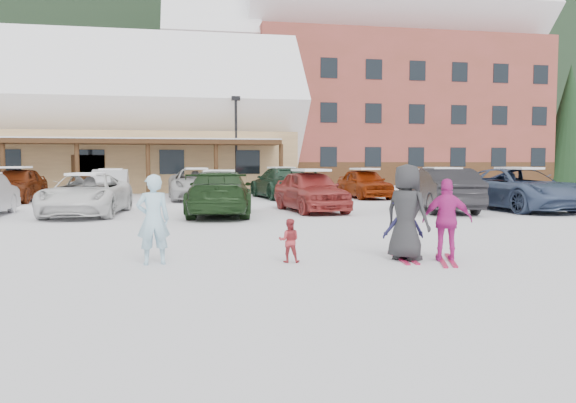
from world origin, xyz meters
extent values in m
plane|color=white|center=(0.00, 0.00, 0.00)|extent=(160.00, 160.00, 0.00)
cube|color=black|center=(0.00, 85.00, 19.00)|extent=(300.00, 70.00, 38.00)
cube|color=tan|center=(-9.00, 28.00, 1.80)|extent=(28.00, 10.00, 3.60)
cube|color=#422814|center=(-9.00, 21.80, 2.90)|extent=(25.20, 2.60, 0.25)
cube|color=white|center=(-9.00, 28.00, 5.54)|extent=(29.12, 9.69, 9.69)
cube|color=brown|center=(16.00, 38.00, 6.00)|extent=(24.00, 14.00, 12.00)
cube|color=brown|center=(0.50, 38.00, 4.50)|extent=(7.00, 12.60, 9.00)
cube|color=white|center=(16.00, 38.00, 14.69)|extent=(24.96, 13.57, 13.57)
cube|color=#422814|center=(16.00, 31.04, 0.90)|extent=(24.00, 0.10, 1.80)
cylinder|color=black|center=(1.31, 23.04, 2.69)|extent=(0.16, 0.16, 5.39)
cube|color=black|center=(1.31, 23.04, 5.51)|extent=(0.50, 0.25, 0.25)
cylinder|color=black|center=(30.00, 32.00, 0.66)|extent=(0.60, 0.60, 1.32)
cone|color=black|center=(30.00, 32.00, 6.27)|extent=(4.84, 4.84, 9.90)
cylinder|color=black|center=(6.00, 44.00, 0.54)|extent=(0.60, 0.60, 1.08)
cone|color=black|center=(6.00, 44.00, 5.13)|extent=(3.96, 3.96, 8.10)
cylinder|color=black|center=(34.00, 46.00, 0.69)|extent=(0.60, 0.60, 1.38)
cone|color=black|center=(34.00, 46.00, 6.55)|extent=(5.06, 5.06, 10.35)
imported|color=#A8D8EE|center=(-2.28, -0.03, 0.79)|extent=(0.63, 0.47, 1.58)
imported|color=#AA3037|center=(0.08, -0.27, 0.39)|extent=(0.44, 0.37, 0.78)
imported|color=#1C1A41|center=(2.24, -0.26, 0.59)|extent=(0.81, 0.53, 1.18)
cube|color=#AC1842|center=(2.24, -0.26, 0.01)|extent=(0.38, 1.41, 0.03)
imported|color=#C3268B|center=(2.90, -0.67, 0.75)|extent=(0.95, 0.64, 1.49)
cube|color=#AC1842|center=(2.90, -0.67, 0.01)|extent=(0.67, 1.38, 0.03)
imported|color=#29292B|center=(2.23, -0.44, 0.88)|extent=(0.95, 1.02, 1.75)
imported|color=white|center=(-4.97, 9.76, 0.70)|extent=(2.71, 5.21, 1.40)
imported|color=#1C3518|center=(-0.56, 8.87, 0.75)|extent=(2.63, 5.35, 1.50)
imported|color=#A0312E|center=(2.79, 9.83, 0.76)|extent=(2.31, 4.62, 1.51)
imported|color=black|center=(7.48, 8.99, 0.79)|extent=(2.40, 4.98, 1.57)
imported|color=#3D4E70|center=(10.55, 9.00, 0.79)|extent=(3.11, 5.88, 1.57)
imported|color=#63230D|center=(-9.17, 17.08, 0.79)|extent=(1.96, 4.65, 1.57)
imported|color=silver|center=(-5.07, 17.15, 0.73)|extent=(1.85, 4.53, 1.46)
imported|color=#BBBBBB|center=(-1.16, 17.04, 0.75)|extent=(2.76, 5.51, 1.50)
imported|color=#1D3B29|center=(2.99, 17.30, 0.77)|extent=(2.78, 5.50, 1.53)
imported|color=maroon|center=(7.09, 16.66, 0.74)|extent=(1.98, 4.41, 1.47)
imported|color=black|center=(10.32, 16.53, 0.71)|extent=(1.78, 4.41, 1.42)
camera|label=1|loc=(-1.75, -10.01, 1.78)|focal=35.00mm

